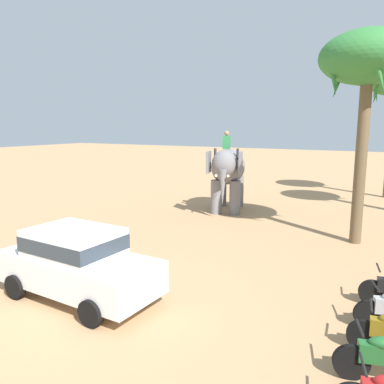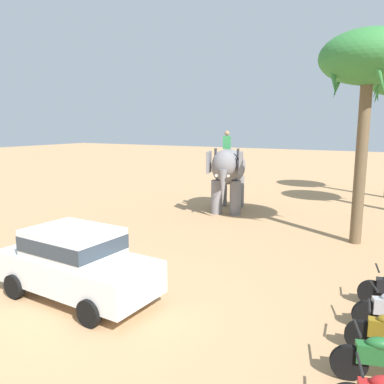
% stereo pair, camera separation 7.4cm
% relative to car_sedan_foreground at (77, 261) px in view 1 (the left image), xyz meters
% --- Properties ---
extents(ground_plane, '(120.00, 120.00, 0.00)m').
position_rel_car_sedan_foreground_xyz_m(ground_plane, '(0.28, -0.12, -0.93)').
color(ground_plane, tan).
extents(car_sedan_foreground, '(4.16, 2.00, 1.70)m').
position_rel_car_sedan_foreground_xyz_m(car_sedan_foreground, '(0.00, 0.00, 0.00)').
color(car_sedan_foreground, white).
rests_on(car_sedan_foreground, ground).
extents(elephant_with_mahout, '(2.55, 4.02, 3.88)m').
position_rel_car_sedan_foreground_xyz_m(elephant_with_mahout, '(-0.76, 10.55, 1.06)').
color(elephant_with_mahout, slate).
rests_on(elephant_with_mahout, ground).
extents(palm_tree_behind_elephant, '(3.20, 3.20, 7.25)m').
position_rel_car_sedan_foreground_xyz_m(palm_tree_behind_elephant, '(5.34, 8.06, 5.24)').
color(palm_tree_behind_elephant, brown).
rests_on(palm_tree_behind_elephant, ground).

